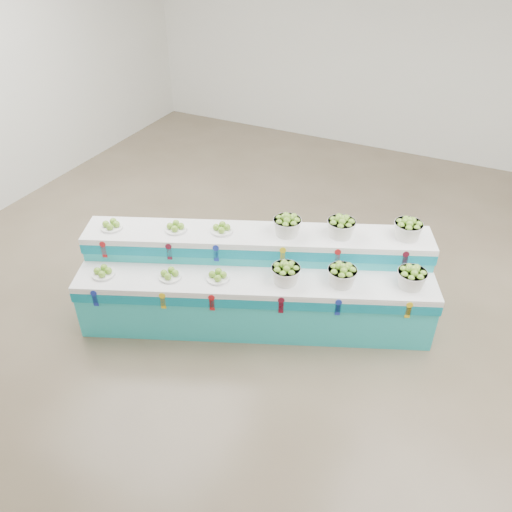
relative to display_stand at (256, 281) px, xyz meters
The scene contains 15 objects.
ground 0.76m from the display_stand, 66.49° to the left, with size 10.00×10.00×0.00m, color brown.
back_wall 5.71m from the display_stand, 87.68° to the left, with size 10.00×10.00×0.00m, color silver.
display_stand is the anchor object (origin of this frame).
plate_lower_left 1.72m from the display_stand, 149.20° to the right, with size 0.25×0.25×0.10m, color white.
plate_lower_mid 1.00m from the display_stand, 142.76° to the right, with size 0.25×0.25×0.10m, color white.
plate_lower_right 0.54m from the display_stand, 126.20° to the right, with size 0.25×0.25×0.10m, color white.
basket_lower_left 0.53m from the display_stand, 13.87° to the right, with size 0.32×0.32×0.23m, color silver, non-canonical shape.
basket_lower_mid 1.02m from the display_stand, ahead, with size 0.32×0.32×0.23m, color silver, non-canonical shape.
basket_lower_right 1.72m from the display_stand, 14.04° to the left, with size 0.32×0.32×0.23m, color silver, non-canonical shape.
plate_upper_left 1.79m from the display_stand, 165.94° to the right, with size 0.25×0.25×0.10m, color white.
plate_upper_mid 1.12m from the display_stand, behind, with size 0.25×0.25×0.10m, color white.
plate_upper_right 0.73m from the display_stand, behind, with size 0.25×0.25×0.10m, color white.
basket_upper_left 0.75m from the display_stand, 58.73° to the left, with size 0.32×0.32×0.23m, color silver, non-canonical shape.
basket_upper_mid 1.15m from the display_stand, 37.18° to the left, with size 0.32×0.32×0.23m, color silver, non-canonical shape.
basket_upper_right 1.81m from the display_stand, 30.81° to the left, with size 0.32×0.32×0.23m, color silver, non-canonical shape.
Camera 1 is at (1.81, -4.73, 4.20)m, focal length 36.21 mm.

